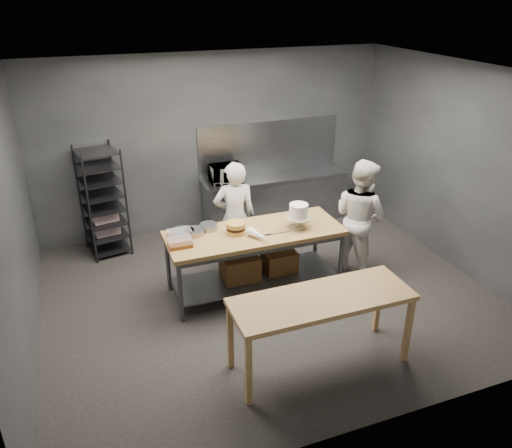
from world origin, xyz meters
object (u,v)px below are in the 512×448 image
Objects in this scene: work_table at (256,253)px; near_counter at (322,304)px; chef_behind at (235,217)px; chef_right at (360,217)px; microwave at (226,174)px; layer_cake at (236,228)px; frosted_cake_stand at (299,213)px; speed_rack at (103,202)px.

work_table is 1.20× the size of near_counter.
chef_behind is 0.98× the size of chef_right.
work_table is 1.41× the size of chef_behind.
microwave reaches higher than layer_cake.
microwave is at bearing 17.13° from chef_right.
near_counter is 5.76× the size of frosted_cake_stand.
work_table is 0.71m from chef_behind.
near_counter is at bearing -77.08° from layer_cake.
microwave reaches higher than near_counter.
chef_behind is 4.90× the size of frosted_cake_stand.
chef_right is 1.90m from layer_cake.
near_counter is at bearing -91.24° from microwave.
microwave is (0.08, 3.69, 0.24)m from near_counter.
chef_behind is (1.76, -1.24, -0.01)m from speed_rack.
layer_cake is at bearing 171.20° from frosted_cake_stand.
work_table is 0.82m from frosted_cake_stand.
microwave is at bearing 76.22° from layer_cake.
layer_cake is at bearing 102.92° from near_counter.
chef_right is (3.47, -1.90, 0.01)m from speed_rack.
chef_right is (1.62, -0.01, 0.30)m from work_table.
near_counter is 1.79m from layer_cake.
work_table is 2.03m from microwave.
speed_rack is 5.04× the size of frosted_cake_stand.
chef_behind is at bearing -102.27° from microwave.
chef_behind is (-0.09, 0.64, 0.28)m from work_table.
chef_right reaches higher than layer_cake.
near_counter is at bearing -61.42° from speed_rack.
speed_rack is (-1.97, 3.61, 0.04)m from near_counter.
frosted_cake_stand is at bearing -8.80° from layer_cake.
near_counter is 4.11m from speed_rack.
speed_rack reaches higher than chef_behind.
chef_right reaches higher than work_table.
work_table is at bearing -95.86° from microwave.
work_table is 6.91× the size of frosted_cake_stand.
layer_cake is (1.57, -1.87, 0.14)m from speed_rack.
chef_right is at bearing 48.80° from near_counter.
chef_behind is (-0.21, 2.37, 0.04)m from near_counter.
microwave is at bearing -93.74° from chef_behind.
microwave is at bearing 100.21° from frosted_cake_stand.
microwave is (0.20, 1.97, 0.48)m from work_table.
chef_behind is 1.83m from chef_right.
frosted_cake_stand is (0.38, -2.08, 0.09)m from microwave.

